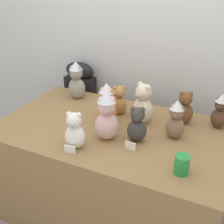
{
  "coord_description": "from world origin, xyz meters",
  "views": [
    {
      "loc": [
        0.73,
        -1.29,
        1.76
      ],
      "look_at": [
        0.0,
        0.25,
        0.88
      ],
      "focal_mm": 46.15,
      "sensor_mm": 36.0,
      "label": 1
    }
  ],
  "objects_px": {
    "teddy_bear_ash": "(76,81)",
    "party_cup_green": "(182,164)",
    "teddy_bear_cream": "(143,105)",
    "teddy_bear_mocha": "(176,120)",
    "teddy_bear_charcoal": "(137,125)",
    "teddy_bear_caramel": "(119,101)",
    "teddy_bear_blush": "(107,116)",
    "teddy_bear_cocoa": "(220,112)",
    "teddy_bear_ginger": "(107,105)",
    "teddy_bear_chestnut": "(184,109)",
    "teddy_bear_snow": "(75,132)",
    "display_table": "(112,172)",
    "instrument_case": "(82,110)"
  },
  "relations": [
    {
      "from": "teddy_bear_snow",
      "to": "teddy_bear_mocha",
      "type": "relative_size",
      "value": 0.92
    },
    {
      "from": "party_cup_green",
      "to": "teddy_bear_cream",
      "type": "bearing_deg",
      "value": 130.99
    },
    {
      "from": "teddy_bear_cocoa",
      "to": "teddy_bear_ginger",
      "type": "xyz_separation_m",
      "value": [
        -0.71,
        -0.28,
        0.03
      ]
    },
    {
      "from": "teddy_bear_charcoal",
      "to": "teddy_bear_ginger",
      "type": "bearing_deg",
      "value": 139.41
    },
    {
      "from": "instrument_case",
      "to": "teddy_bear_cream",
      "type": "xyz_separation_m",
      "value": [
        0.77,
        -0.43,
        0.41
      ]
    },
    {
      "from": "teddy_bear_cocoa",
      "to": "party_cup_green",
      "type": "xyz_separation_m",
      "value": [
        -0.11,
        -0.59,
        -0.07
      ]
    },
    {
      "from": "teddy_bear_blush",
      "to": "teddy_bear_chestnut",
      "type": "xyz_separation_m",
      "value": [
        0.39,
        0.41,
        -0.05
      ]
    },
    {
      "from": "teddy_bear_ginger",
      "to": "teddy_bear_cocoa",
      "type": "bearing_deg",
      "value": 18.69
    },
    {
      "from": "teddy_bear_ginger",
      "to": "teddy_bear_chestnut",
      "type": "xyz_separation_m",
      "value": [
        0.48,
        0.24,
        -0.04
      ]
    },
    {
      "from": "teddy_bear_mocha",
      "to": "teddy_bear_charcoal",
      "type": "bearing_deg",
      "value": -150.25
    },
    {
      "from": "teddy_bear_ash",
      "to": "teddy_bear_mocha",
      "type": "bearing_deg",
      "value": -15.76
    },
    {
      "from": "teddy_bear_snow",
      "to": "teddy_bear_caramel",
      "type": "xyz_separation_m",
      "value": [
        0.06,
        0.52,
        -0.01
      ]
    },
    {
      "from": "teddy_bear_cream",
      "to": "teddy_bear_charcoal",
      "type": "relative_size",
      "value": 1.24
    },
    {
      "from": "teddy_bear_ash",
      "to": "teddy_bear_cocoa",
      "type": "bearing_deg",
      "value": 0.46
    },
    {
      "from": "teddy_bear_cream",
      "to": "teddy_bear_caramel",
      "type": "distance_m",
      "value": 0.21
    },
    {
      "from": "teddy_bear_caramel",
      "to": "display_table",
      "type": "bearing_deg",
      "value": -109.26
    },
    {
      "from": "display_table",
      "to": "party_cup_green",
      "type": "bearing_deg",
      "value": -27.12
    },
    {
      "from": "teddy_bear_mocha",
      "to": "teddy_bear_caramel",
      "type": "distance_m",
      "value": 0.48
    },
    {
      "from": "display_table",
      "to": "teddy_bear_chestnut",
      "type": "height_order",
      "value": "teddy_bear_chestnut"
    },
    {
      "from": "teddy_bear_blush",
      "to": "teddy_bear_charcoal",
      "type": "xyz_separation_m",
      "value": [
        0.18,
        0.06,
        -0.05
      ]
    },
    {
      "from": "teddy_bear_charcoal",
      "to": "teddy_bear_mocha",
      "type": "height_order",
      "value": "teddy_bear_mocha"
    },
    {
      "from": "teddy_bear_cream",
      "to": "teddy_bear_cocoa",
      "type": "xyz_separation_m",
      "value": [
        0.49,
        0.15,
        -0.02
      ]
    },
    {
      "from": "teddy_bear_blush",
      "to": "teddy_bear_chestnut",
      "type": "bearing_deg",
      "value": 21.09
    },
    {
      "from": "display_table",
      "to": "teddy_bear_charcoal",
      "type": "relative_size",
      "value": 6.55
    },
    {
      "from": "teddy_bear_caramel",
      "to": "teddy_bear_blush",
      "type": "bearing_deg",
      "value": -109.0
    },
    {
      "from": "teddy_bear_cream",
      "to": "teddy_bear_cocoa",
      "type": "height_order",
      "value": "teddy_bear_cream"
    },
    {
      "from": "teddy_bear_cream",
      "to": "teddy_bear_ash",
      "type": "xyz_separation_m",
      "value": [
        -0.63,
        0.16,
        0.02
      ]
    },
    {
      "from": "teddy_bear_charcoal",
      "to": "teddy_bear_snow",
      "type": "xyz_separation_m",
      "value": [
        -0.31,
        -0.23,
        0.0
      ]
    },
    {
      "from": "teddy_bear_ash",
      "to": "party_cup_green",
      "type": "bearing_deg",
      "value": -29.76
    },
    {
      "from": "teddy_bear_blush",
      "to": "party_cup_green",
      "type": "height_order",
      "value": "teddy_bear_blush"
    },
    {
      "from": "teddy_bear_blush",
      "to": "teddy_bear_ginger",
      "type": "relative_size",
      "value": 1.09
    },
    {
      "from": "party_cup_green",
      "to": "teddy_bear_cocoa",
      "type": "bearing_deg",
      "value": 79.36
    },
    {
      "from": "teddy_bear_charcoal",
      "to": "teddy_bear_caramel",
      "type": "relative_size",
      "value": 1.05
    },
    {
      "from": "teddy_bear_ash",
      "to": "teddy_bear_caramel",
      "type": "height_order",
      "value": "teddy_bear_ash"
    },
    {
      "from": "teddy_bear_blush",
      "to": "teddy_bear_cocoa",
      "type": "xyz_separation_m",
      "value": [
        0.62,
        0.45,
        -0.04
      ]
    },
    {
      "from": "instrument_case",
      "to": "teddy_bear_mocha",
      "type": "bearing_deg",
      "value": -28.0
    },
    {
      "from": "teddy_bear_ash",
      "to": "teddy_bear_cocoa",
      "type": "height_order",
      "value": "teddy_bear_ash"
    },
    {
      "from": "teddy_bear_ash",
      "to": "teddy_bear_ginger",
      "type": "bearing_deg",
      "value": -33.72
    },
    {
      "from": "teddy_bear_mocha",
      "to": "teddy_bear_chestnut",
      "type": "relative_size",
      "value": 1.1
    },
    {
      "from": "teddy_bear_cream",
      "to": "teddy_bear_mocha",
      "type": "bearing_deg",
      "value": 4.18
    },
    {
      "from": "teddy_bear_blush",
      "to": "teddy_bear_charcoal",
      "type": "bearing_deg",
      "value": -7.65
    },
    {
      "from": "teddy_bear_charcoal",
      "to": "teddy_bear_snow",
      "type": "bearing_deg",
      "value": -160.29
    },
    {
      "from": "teddy_bear_mocha",
      "to": "teddy_bear_ginger",
      "type": "height_order",
      "value": "teddy_bear_ginger"
    },
    {
      "from": "teddy_bear_cream",
      "to": "teddy_bear_chestnut",
      "type": "xyz_separation_m",
      "value": [
        0.26,
        0.11,
        -0.03
      ]
    },
    {
      "from": "teddy_bear_cream",
      "to": "teddy_bear_cocoa",
      "type": "distance_m",
      "value": 0.51
    },
    {
      "from": "teddy_bear_cocoa",
      "to": "teddy_bear_chestnut",
      "type": "xyz_separation_m",
      "value": [
        -0.23,
        -0.04,
        -0.01
      ]
    },
    {
      "from": "teddy_bear_ginger",
      "to": "teddy_bear_chestnut",
      "type": "relative_size",
      "value": 1.27
    },
    {
      "from": "teddy_bear_charcoal",
      "to": "teddy_bear_ash",
      "type": "distance_m",
      "value": 0.79
    },
    {
      "from": "display_table",
      "to": "teddy_bear_snow",
      "type": "distance_m",
      "value": 0.59
    },
    {
      "from": "teddy_bear_mocha",
      "to": "teddy_bear_chestnut",
      "type": "bearing_deg",
      "value": 83.2
    }
  ]
}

